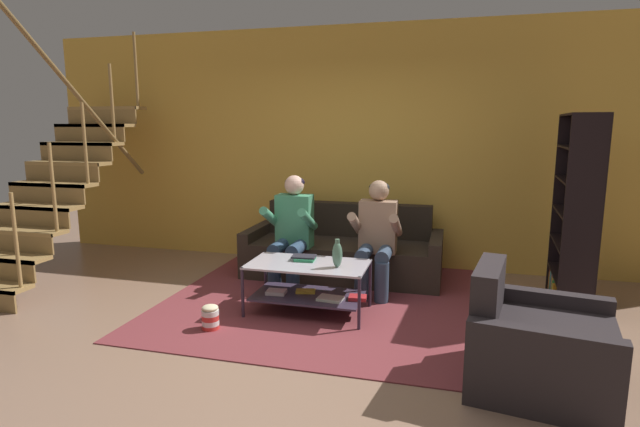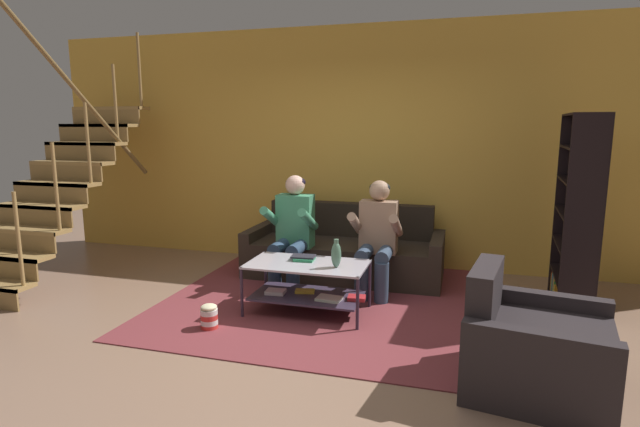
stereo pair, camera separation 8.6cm
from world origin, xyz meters
name	(u,v)px [view 2 (the right image)]	position (x,y,z in m)	size (l,w,h in m)	color
ground	(302,340)	(0.00, 0.00, 0.00)	(16.80, 16.80, 0.00)	#92705B
back_partition	(363,148)	(0.00, 2.46, 1.45)	(8.40, 0.12, 2.90)	gold
staircase_run	(58,181)	(-3.21, 0.95, 1.10)	(1.01, 2.26, 2.88)	#A37F48
couch	(345,253)	(-0.08, 1.83, 0.27)	(2.22, 0.88, 0.81)	#2E251D
person_seated_left	(292,227)	(-0.53, 1.32, 0.64)	(0.50, 0.58, 1.19)	navy
person_seated_right	(377,234)	(0.38, 1.31, 0.63)	(0.50, 0.58, 1.17)	#35465D
coffee_table	(308,281)	(-0.13, 0.59, 0.31)	(1.10, 0.59, 0.47)	#BAB4C1
area_rug	(325,295)	(-0.11, 1.09, 0.01)	(3.00, 3.19, 0.01)	brown
vase	(336,254)	(0.15, 0.54, 0.59)	(0.09, 0.09, 0.26)	#517B60
book_stack	(304,258)	(-0.20, 0.69, 0.50)	(0.23, 0.19, 0.04)	#2B8A56
bookshelf	(580,227)	(2.27, 1.46, 0.78)	(0.37, 0.93, 1.83)	black
armchair	(534,349)	(1.69, -0.29, 0.28)	(1.00, 1.00, 0.81)	#2A2427
popcorn_tub	(209,317)	(-0.83, 0.00, 0.11)	(0.15, 0.15, 0.22)	red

